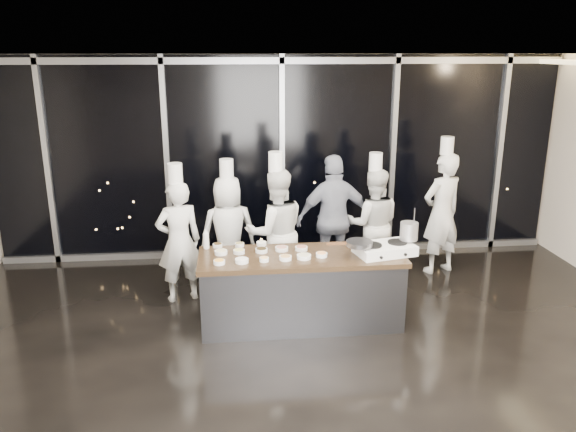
# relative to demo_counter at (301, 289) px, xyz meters

# --- Properties ---
(ground) EXTENTS (9.00, 9.00, 0.00)m
(ground) POSITION_rel_demo_counter_xyz_m (0.00, -0.90, -0.45)
(ground) COLOR black
(ground) RESTS_ON ground
(room_shell) EXTENTS (9.02, 7.02, 3.21)m
(room_shell) POSITION_rel_demo_counter_xyz_m (0.18, -0.90, 1.79)
(room_shell) COLOR beige
(room_shell) RESTS_ON ground
(window_wall) EXTENTS (8.90, 0.11, 3.20)m
(window_wall) POSITION_rel_demo_counter_xyz_m (0.00, 2.53, 1.14)
(window_wall) COLOR black
(window_wall) RESTS_ON ground
(demo_counter) EXTENTS (2.46, 0.86, 0.90)m
(demo_counter) POSITION_rel_demo_counter_xyz_m (0.00, 0.00, 0.00)
(demo_counter) COLOR #393A3F
(demo_counter) RESTS_ON ground
(stove) EXTENTS (0.76, 0.56, 0.14)m
(stove) POSITION_rel_demo_counter_xyz_m (1.00, -0.07, 0.51)
(stove) COLOR white
(stove) RESTS_ON demo_counter
(frying_pan) EXTENTS (0.57, 0.38, 0.05)m
(frying_pan) POSITION_rel_demo_counter_xyz_m (0.66, -0.14, 0.61)
(frying_pan) COLOR slate
(frying_pan) RESTS_ON stove
(stock_pot) EXTENTS (0.26, 0.26, 0.22)m
(stock_pot) POSITION_rel_demo_counter_xyz_m (1.32, 0.02, 0.70)
(stock_pot) COLOR #B8B7BA
(stock_pot) RESTS_ON stove
(prep_bowls) EXTENTS (1.36, 0.72, 0.05)m
(prep_bowls) POSITION_rel_demo_counter_xyz_m (-0.44, 0.05, 0.47)
(prep_bowls) COLOR white
(prep_bowls) RESTS_ON demo_counter
(squeeze_bottle) EXTENTS (0.07, 0.07, 0.26)m
(squeeze_bottle) POSITION_rel_demo_counter_xyz_m (-1.14, 0.34, 0.57)
(squeeze_bottle) COLOR silver
(squeeze_bottle) RESTS_ON demo_counter
(chef_far_left) EXTENTS (0.69, 0.55, 1.87)m
(chef_far_left) POSITION_rel_demo_counter_xyz_m (-1.52, 0.86, 0.39)
(chef_far_left) COLOR silver
(chef_far_left) RESTS_ON ground
(chef_left) EXTENTS (0.87, 0.65, 1.84)m
(chef_left) POSITION_rel_demo_counter_xyz_m (-0.87, 1.24, 0.37)
(chef_left) COLOR silver
(chef_left) RESTS_ON ground
(chef_center) EXTENTS (0.95, 0.79, 1.98)m
(chef_center) POSITION_rel_demo_counter_xyz_m (-0.22, 0.97, 0.43)
(chef_center) COLOR silver
(chef_center) RESTS_ON ground
(guest) EXTENTS (1.14, 0.58, 1.86)m
(guest) POSITION_rel_demo_counter_xyz_m (0.64, 1.31, 0.48)
(guest) COLOR #141E39
(guest) RESTS_ON ground
(chef_right) EXTENTS (0.89, 0.75, 1.87)m
(chef_right) POSITION_rel_demo_counter_xyz_m (1.22, 1.37, 0.38)
(chef_right) COLOR silver
(chef_right) RESTS_ON ground
(chef_side) EXTENTS (0.78, 0.65, 2.06)m
(chef_side) POSITION_rel_demo_counter_xyz_m (2.29, 1.48, 0.48)
(chef_side) COLOR silver
(chef_side) RESTS_ON ground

